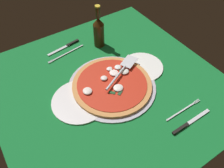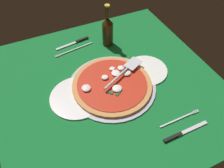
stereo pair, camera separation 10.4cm
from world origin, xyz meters
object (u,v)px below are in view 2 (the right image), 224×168
dinner_plate_left (77,97)px  pizza_server (124,71)px  pizza (112,84)px  dinner_plate_right (146,70)px  place_setting_far (75,46)px  beer_bottle (108,30)px  place_setting_near (181,126)px

dinner_plate_left → pizza_server: size_ratio=1.00×
pizza → dinner_plate_right: bearing=6.8°
dinner_plate_right → pizza_server: bearing=177.1°
dinner_plate_left → pizza_server: bearing=6.1°
place_setting_far → beer_bottle: size_ratio=0.97×
place_setting_far → beer_bottle: (17.16, -5.67, 8.72)cm
place_setting_near → place_setting_far: size_ratio=0.93×
dinner_plate_left → place_setting_far: (10.12, 34.25, -0.14)cm
dinner_plate_left → dinner_plate_right: (35.75, 1.99, 0.00)cm
dinner_plate_left → pizza: (16.45, -0.31, 1.27)cm
pizza → pizza_server: bearing=20.9°
place_setting_near → beer_bottle: (-4.97, 59.59, 8.72)cm
pizza_server → place_setting_near: size_ratio=1.14×
place_setting_near → place_setting_far: 68.91cm
dinner_plate_left → place_setting_far: place_setting_far is taller
place_setting_near → place_setting_far: bearing=108.3°
pizza → place_setting_far: 35.16cm
pizza_server → place_setting_far: bearing=87.2°
place_setting_far → pizza: bearing=92.4°
place_setting_far → beer_bottle: beer_bottle is taller
pizza → place_setting_near: bearing=-62.8°
dinner_plate_right → pizza_server: size_ratio=0.85×
dinner_plate_left → pizza_server: pizza_server is taller
pizza → beer_bottle: bearing=69.5°
pizza_server → dinner_plate_right: bearing=-29.4°
pizza → dinner_plate_left: bearing=178.9°
dinner_plate_left → beer_bottle: 40.43cm
dinner_plate_right → pizza: (-19.30, -2.30, 1.27)cm
dinner_plate_left → pizza: 16.50cm
dinner_plate_left → pizza_server: 24.42cm
dinner_plate_left → dinner_plate_right: size_ratio=1.18×
pizza → pizza_server: size_ratio=1.49×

